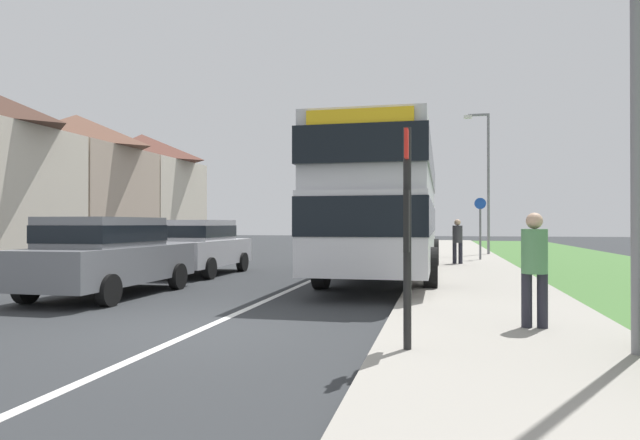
% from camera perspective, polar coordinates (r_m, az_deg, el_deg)
% --- Properties ---
extents(ground_plane, '(120.00, 120.00, 0.00)m').
position_cam_1_polar(ground_plane, '(8.18, -12.34, -11.10)').
color(ground_plane, '#2D3033').
extents(lane_marking_centre, '(0.14, 60.00, 0.01)m').
position_cam_1_polar(lane_marking_centre, '(15.73, 0.03, -5.90)').
color(lane_marking_centre, silver).
rests_on(lane_marking_centre, ground_plane).
extents(pavement_near_side, '(3.20, 68.00, 0.12)m').
position_cam_1_polar(pavement_near_side, '(13.40, 16.04, -6.62)').
color(pavement_near_side, '#9E998E').
rests_on(pavement_near_side, ground_plane).
extents(double_decker_bus, '(2.80, 11.19, 3.70)m').
position_cam_1_polar(double_decker_bus, '(15.59, 7.04, 1.92)').
color(double_decker_bus, '#BCBCC1').
rests_on(double_decker_bus, ground_plane).
extents(parked_car_grey, '(1.95, 4.35, 1.65)m').
position_cam_1_polar(parked_car_grey, '(12.30, -21.25, -3.20)').
color(parked_car_grey, slate).
rests_on(parked_car_grey, ground_plane).
extents(parked_car_silver, '(1.94, 4.10, 1.62)m').
position_cam_1_polar(parked_car_silver, '(16.67, -12.51, -2.52)').
color(parked_car_silver, '#B7B7BC').
rests_on(parked_car_silver, ground_plane).
extents(pedestrian_at_stop, '(0.34, 0.34, 1.67)m').
position_cam_1_polar(pedestrian_at_stop, '(7.94, 21.40, -4.30)').
color(pedestrian_at_stop, '#23232D').
rests_on(pedestrian_at_stop, ground_plane).
extents(pedestrian_walking_away, '(0.34, 0.34, 1.67)m').
position_cam_1_polar(pedestrian_walking_away, '(19.69, 14.11, -1.94)').
color(pedestrian_walking_away, '#23232D').
rests_on(pedestrian_walking_away, ground_plane).
extents(bus_stop_sign, '(0.09, 0.52, 2.60)m').
position_cam_1_polar(bus_stop_sign, '(6.21, 9.07, -0.21)').
color(bus_stop_sign, black).
rests_on(bus_stop_sign, ground_plane).
extents(cycle_route_sign, '(0.44, 0.08, 2.52)m').
position_cam_1_polar(cycle_route_sign, '(22.19, 16.33, -0.59)').
color(cycle_route_sign, slate).
rests_on(cycle_route_sign, ground_plane).
extents(street_lamp_mid, '(1.14, 0.20, 6.58)m').
position_cam_1_polar(street_lamp_mid, '(26.40, 16.86, 4.67)').
color(street_lamp_mid, slate).
rests_on(street_lamp_mid, ground_plane).
extents(house_terrace_far_side, '(6.25, 26.12, 7.33)m').
position_cam_1_polar(house_terrace_far_side, '(29.48, -27.84, 3.85)').
color(house_terrace_far_side, '#C1A88E').
rests_on(house_terrace_far_side, ground_plane).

